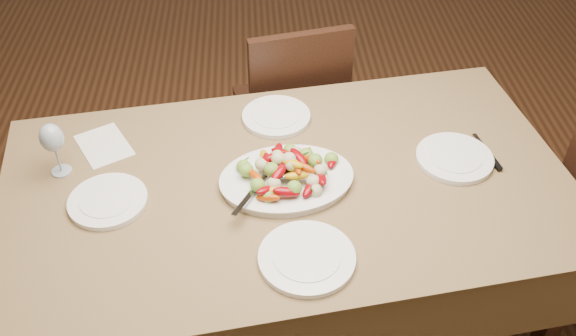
% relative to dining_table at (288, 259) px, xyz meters
% --- Properties ---
extents(floor, '(6.00, 6.00, 0.00)m').
position_rel_dining_table_xyz_m(floor, '(0.23, 0.20, -0.38)').
color(floor, '#361E10').
rests_on(floor, ground).
extents(dining_table, '(1.97, 1.28, 0.76)m').
position_rel_dining_table_xyz_m(dining_table, '(0.00, 0.00, 0.00)').
color(dining_table, brown).
rests_on(dining_table, ground).
extents(chair_far, '(0.50, 0.50, 0.95)m').
position_rel_dining_table_xyz_m(chair_far, '(0.05, 0.80, 0.10)').
color(chair_far, black).
rests_on(chair_far, ground).
extents(serving_platter, '(0.46, 0.37, 0.02)m').
position_rel_dining_table_xyz_m(serving_platter, '(-0.00, -0.00, 0.39)').
color(serving_platter, white).
rests_on(serving_platter, dining_table).
extents(roasted_vegetables, '(0.37, 0.28, 0.09)m').
position_rel_dining_table_xyz_m(roasted_vegetables, '(-0.00, -0.00, 0.45)').
color(roasted_vegetables, '#730207').
rests_on(roasted_vegetables, serving_platter).
extents(serving_spoon, '(0.28, 0.18, 0.03)m').
position_rel_dining_table_xyz_m(serving_spoon, '(-0.06, -0.05, 0.43)').
color(serving_spoon, '#9EA0A8').
rests_on(serving_spoon, serving_platter).
extents(plate_left, '(0.25, 0.25, 0.02)m').
position_rel_dining_table_xyz_m(plate_left, '(-0.57, -0.06, 0.39)').
color(plate_left, white).
rests_on(plate_left, dining_table).
extents(plate_right, '(0.26, 0.26, 0.02)m').
position_rel_dining_table_xyz_m(plate_right, '(0.57, 0.08, 0.39)').
color(plate_right, white).
rests_on(plate_right, dining_table).
extents(plate_far, '(0.25, 0.25, 0.02)m').
position_rel_dining_table_xyz_m(plate_far, '(-0.02, 0.34, 0.39)').
color(plate_far, white).
rests_on(plate_far, dining_table).
extents(plate_near, '(0.28, 0.28, 0.02)m').
position_rel_dining_table_xyz_m(plate_near, '(0.03, -0.33, 0.39)').
color(plate_near, white).
rests_on(plate_near, dining_table).
extents(wine_glass, '(0.08, 0.08, 0.20)m').
position_rel_dining_table_xyz_m(wine_glass, '(-0.74, 0.10, 0.48)').
color(wine_glass, '#8C99A5').
rests_on(wine_glass, dining_table).
extents(menu_card, '(0.23, 0.26, 0.00)m').
position_rel_dining_table_xyz_m(menu_card, '(-0.62, 0.23, 0.38)').
color(menu_card, silver).
rests_on(menu_card, dining_table).
extents(table_knife, '(0.06, 0.20, 0.01)m').
position_rel_dining_table_xyz_m(table_knife, '(0.69, 0.10, 0.38)').
color(table_knife, '#9EA0A8').
rests_on(table_knife, dining_table).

